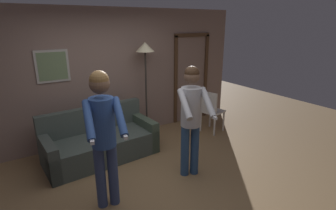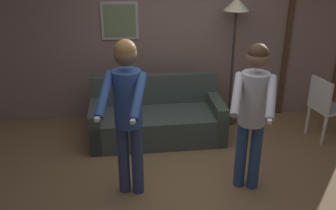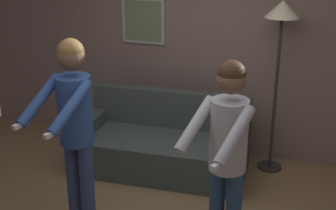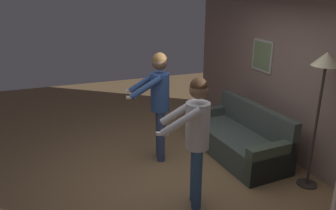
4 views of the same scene
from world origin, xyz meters
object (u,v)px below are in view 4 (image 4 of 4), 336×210
(person_standing_left, at_px, (159,96))
(person_standing_right, at_px, (196,131))
(torchiere_lamp, at_px, (324,74))
(couch, at_px, (238,140))

(person_standing_left, height_order, person_standing_right, person_standing_left)
(torchiere_lamp, xyz_separation_m, person_standing_left, (-1.52, -1.76, -0.56))
(torchiere_lamp, xyz_separation_m, person_standing_right, (-0.17, -1.74, -0.61))
(person_standing_right, bearing_deg, person_standing_left, -179.24)
(couch, relative_size, person_standing_right, 1.13)
(person_standing_left, relative_size, person_standing_right, 1.04)
(couch, bearing_deg, person_standing_right, -52.31)
(couch, bearing_deg, torchiere_lamp, 20.72)
(couch, relative_size, person_standing_left, 1.08)
(torchiere_lamp, height_order, person_standing_left, torchiere_lamp)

